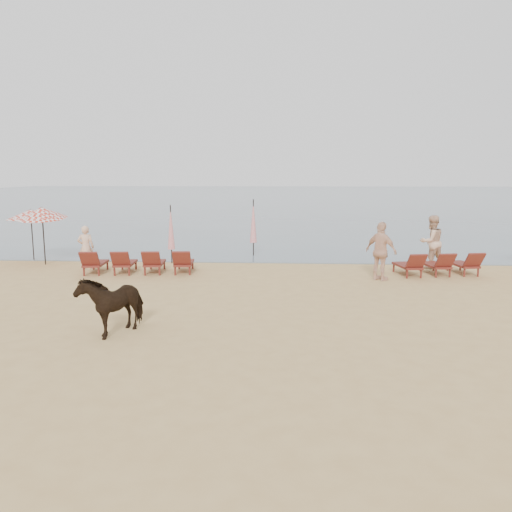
{
  "coord_description": "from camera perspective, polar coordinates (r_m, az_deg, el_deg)",
  "views": [
    {
      "loc": [
        0.85,
        -9.45,
        3.44
      ],
      "look_at": [
        0.0,
        5.0,
        1.1
      ],
      "focal_mm": 35.0,
      "sensor_mm": 36.0,
      "label": 1
    }
  ],
  "objects": [
    {
      "name": "beachgoer_right_a",
      "position": [
        19.76,
        19.41,
        1.54
      ],
      "size": [
        1.18,
        1.06,
        1.98
      ],
      "primitive_type": "imported",
      "rotation": [
        0.0,
        0.0,
        3.53
      ],
      "color": "#DCAC89",
      "rests_on": "ground"
    },
    {
      "name": "sea",
      "position": [
        89.52,
        2.85,
        6.98
      ],
      "size": [
        160.0,
        140.0,
        0.06
      ],
      "primitive_type": "cube",
      "color": "#51606B",
      "rests_on": "ground"
    },
    {
      "name": "cow",
      "position": [
        11.48,
        -16.08,
        -5.17
      ],
      "size": [
        1.31,
        1.73,
        1.33
      ],
      "primitive_type": "imported",
      "rotation": [
        0.0,
        0.0,
        -0.42
      ],
      "color": "black",
      "rests_on": "ground"
    },
    {
      "name": "lounger_cluster_right",
      "position": [
        18.43,
        20.1,
        -0.86
      ],
      "size": [
        2.9,
        2.02,
        0.59
      ],
      "rotation": [
        0.0,
        0.0,
        0.18
      ],
      "color": "maroon",
      "rests_on": "ground"
    },
    {
      "name": "ground",
      "position": [
        10.1,
        -1.7,
        -10.75
      ],
      "size": [
        120.0,
        120.0,
        0.0
      ],
      "primitive_type": "plane",
      "color": "tan",
      "rests_on": "ground"
    },
    {
      "name": "lounger_cluster_left",
      "position": [
        18.13,
        -13.25,
        -0.67
      ],
      "size": [
        3.9,
        1.95,
        0.6
      ],
      "rotation": [
        0.0,
        0.0,
        0.1
      ],
      "color": "maroon",
      "rests_on": "ground"
    },
    {
      "name": "umbrella_closed_right",
      "position": [
        21.33,
        -0.3,
        3.98
      ],
      "size": [
        0.3,
        0.3,
        2.45
      ],
      "rotation": [
        0.0,
        0.0,
        0.05
      ],
      "color": "black",
      "rests_on": "ground"
    },
    {
      "name": "umbrella_open_left_b",
      "position": [
        20.95,
        -23.26,
        4.55
      ],
      "size": [
        1.83,
        1.86,
        2.33
      ],
      "rotation": [
        0.0,
        0.0,
        0.13
      ],
      "color": "black",
      "rests_on": "ground"
    },
    {
      "name": "umbrella_open_left_a",
      "position": [
        22.18,
        -24.35,
        4.36
      ],
      "size": [
        1.85,
        1.85,
        2.1
      ],
      "rotation": [
        0.0,
        0.0,
        -0.37
      ],
      "color": "black",
      "rests_on": "ground"
    },
    {
      "name": "umbrella_closed_left",
      "position": [
        19.88,
        -9.7,
        3.23
      ],
      "size": [
        0.28,
        0.28,
        2.31
      ],
      "rotation": [
        0.0,
        0.0,
        -0.21
      ],
      "color": "black",
      "rests_on": "ground"
    },
    {
      "name": "beachgoer_left",
      "position": [
        19.48,
        -18.87,
        0.93
      ],
      "size": [
        0.67,
        0.51,
        1.62
      ],
      "primitive_type": "imported",
      "rotation": [
        0.0,
        0.0,
        3.37
      ],
      "color": "#E2AF8D",
      "rests_on": "ground"
    },
    {
      "name": "beachgoer_right_b",
      "position": [
        16.94,
        14.11,
        0.53
      ],
      "size": [
        1.15,
        1.14,
        1.95
      ],
      "primitive_type": "imported",
      "rotation": [
        0.0,
        0.0,
        2.37
      ],
      "color": "#E0AB8C",
      "rests_on": "ground"
    }
  ]
}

